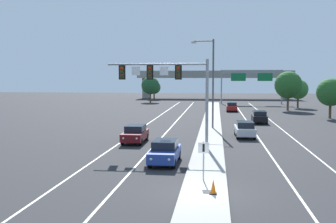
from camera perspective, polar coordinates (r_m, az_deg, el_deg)
name	(u,v)px	position (r m, az deg, el deg)	size (l,w,h in m)	color
ground_plane	(204,193)	(21.13, 5.10, -11.39)	(260.00, 260.00, 0.00)	#28282B
median_island	(210,139)	(38.73, 5.89, -3.82)	(2.40, 110.00, 0.15)	#9E9B93
lane_stripe_oncoming_center	(169,129)	(45.97, 0.16, -2.52)	(0.14, 100.00, 0.01)	silver
lane_stripe_receding_center	(253,131)	(45.85, 11.92, -2.64)	(0.14, 100.00, 0.01)	silver
edge_stripe_left	(140,129)	(46.46, -3.89, -2.45)	(0.14, 100.00, 0.01)	silver
edge_stripe_right	(284,131)	(46.27, 16.00, -2.66)	(0.14, 100.00, 0.01)	silver
overhead_signal_mast	(171,82)	(33.06, 0.42, 4.20)	(8.29, 0.44, 7.20)	gray
median_sign_post	(204,155)	(22.71, 5.02, -6.13)	(0.60, 0.10, 2.20)	gray
street_lamp_median	(211,78)	(46.22, 6.08, 4.69)	(2.58, 0.28, 10.00)	#4C4C51
car_oncoming_blue	(165,151)	(27.94, -0.44, -5.63)	(1.87, 4.49, 1.58)	navy
car_oncoming_darkred	(135,134)	(36.72, -4.63, -3.12)	(1.82, 4.47, 1.58)	#5B0F14
car_receding_silver	(245,129)	(40.55, 10.73, -2.43)	(1.89, 4.50, 1.58)	#B7B7BC
car_receding_black	(259,117)	(53.46, 12.70, -0.72)	(1.90, 4.50, 1.58)	black
car_receding_red	(232,107)	(70.77, 8.95, 0.68)	(1.92, 4.51, 1.58)	maroon
traffic_cone_median_nose	(213,187)	(20.44, 6.38, -10.49)	(0.36, 0.36, 0.74)	black
highway_sign_gantry	(252,76)	(90.49, 11.67, 4.93)	(13.28, 0.42, 7.50)	gray
overpass_bridge	(214,77)	(113.37, 6.52, 4.77)	(42.40, 6.40, 7.65)	gray
tree_far_right_a	(331,92)	(62.19, 21.89, 2.52)	(3.97, 3.97, 5.74)	#4C3823
tree_far_left_c	(154,87)	(106.15, -1.97, 3.41)	(3.42, 3.42, 4.95)	#4C3823
tree_far_left_b	(150,85)	(95.00, -2.50, 3.68)	(4.18, 4.18, 6.05)	#4C3823
tree_far_right_c	(298,89)	(81.60, 17.82, 2.99)	(3.78, 3.78, 5.47)	#4C3823
tree_far_right_b	(288,85)	(74.56, 16.55, 3.60)	(4.79, 4.79, 6.93)	#4C3823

